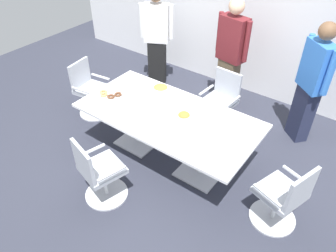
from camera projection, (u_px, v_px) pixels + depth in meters
ground_plane at (168, 156)px, 4.70m from camera, size 10.00×10.00×0.01m
back_wall at (254, 14)px, 5.36m from camera, size 8.00×0.10×2.80m
conference_table at (168, 122)px, 4.32m from camera, size 2.40×1.20×0.75m
office_chair_0 at (99, 174)px, 3.86m from camera, size 0.66×0.66×0.91m
office_chair_1 at (283, 199)px, 3.57m from camera, size 0.68×0.68×0.91m
office_chair_2 at (220, 103)px, 5.05m from camera, size 0.58×0.58×0.91m
office_chair_3 at (90, 92)px, 5.32m from camera, size 0.61×0.61×0.91m
person_standing_0 at (157, 37)px, 5.81m from camera, size 0.58×0.40×1.76m
person_standing_1 at (231, 54)px, 5.13m from camera, size 0.61×0.30×1.85m
person_standing_2 at (312, 83)px, 4.48m from camera, size 0.51×0.46×1.81m
snack_bowl_pretzels at (184, 117)px, 4.09m from camera, size 0.17×0.17×0.12m
snack_bowl_chips_yellow at (161, 89)px, 4.64m from camera, size 0.23×0.23×0.11m
donut_platter at (112, 92)px, 4.62m from camera, size 0.34×0.34×0.04m
plate_stack at (183, 101)px, 4.44m from camera, size 0.20×0.20×0.05m
napkin_pile at (244, 122)px, 4.06m from camera, size 0.19×0.19×0.05m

